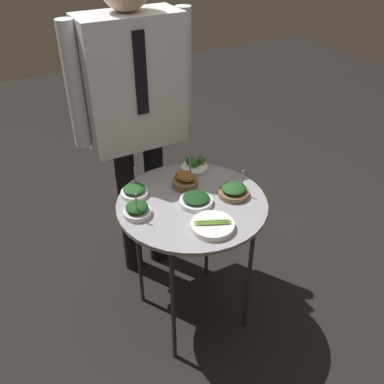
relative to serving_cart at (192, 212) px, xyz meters
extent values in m
plane|color=black|center=(0.00, 0.00, -0.65)|extent=(8.00, 8.00, 0.00)
cylinder|color=#939399|center=(0.00, 0.00, 0.04)|extent=(0.64, 0.64, 0.02)
cylinder|color=#2D2D2D|center=(0.19, -0.19, -0.31)|extent=(0.02, 0.02, 0.68)
cylinder|color=#2D2D2D|center=(-0.19, -0.19, -0.31)|extent=(0.02, 0.02, 0.68)
cylinder|color=#2D2D2D|center=(0.19, 0.19, -0.31)|extent=(0.02, 0.02, 0.68)
cylinder|color=#2D2D2D|center=(-0.19, 0.19, -0.31)|extent=(0.02, 0.02, 0.68)
cylinder|color=brown|center=(0.18, -0.04, 0.07)|extent=(0.13, 0.13, 0.02)
ellipsoid|color=#1E4C1E|center=(0.18, -0.04, 0.09)|extent=(0.11, 0.11, 0.03)
cylinder|color=#939399|center=(0.22, -0.05, 0.12)|extent=(0.01, 0.01, 0.12)
cylinder|color=silver|center=(0.01, -0.02, 0.06)|extent=(0.14, 0.14, 0.02)
ellipsoid|color=#143816|center=(0.01, -0.02, 0.09)|extent=(0.11, 0.11, 0.02)
cylinder|color=white|center=(-0.01, -0.19, 0.07)|extent=(0.17, 0.17, 0.02)
ellipsoid|color=olive|center=(-0.01, -0.18, 0.08)|extent=(0.14, 0.07, 0.01)
ellipsoid|color=olive|center=(-0.01, -0.19, 0.08)|extent=(0.14, 0.07, 0.01)
ellipsoid|color=olive|center=(-0.02, -0.20, 0.08)|extent=(0.14, 0.07, 0.01)
cylinder|color=brown|center=(0.03, 0.12, 0.07)|extent=(0.12, 0.12, 0.03)
ellipsoid|color=brown|center=(0.03, 0.12, 0.10)|extent=(0.11, 0.12, 0.04)
cylinder|color=#939399|center=(0.06, 0.13, 0.12)|extent=(0.01, 0.01, 0.13)
cylinder|color=silver|center=(-0.24, 0.02, 0.07)|extent=(0.11, 0.11, 0.02)
ellipsoid|color=#194219|center=(-0.24, 0.02, 0.09)|extent=(0.09, 0.09, 0.03)
cylinder|color=#939399|center=(-0.25, -0.01, 0.12)|extent=(0.01, 0.01, 0.13)
cylinder|color=white|center=(-0.20, 0.16, 0.06)|extent=(0.12, 0.12, 0.02)
ellipsoid|color=#1E4C1E|center=(-0.20, 0.16, 0.09)|extent=(0.10, 0.10, 0.03)
cylinder|color=#939399|center=(-0.18, 0.19, 0.12)|extent=(0.01, 0.01, 0.12)
cylinder|color=white|center=(0.13, 0.21, 0.07)|extent=(0.13, 0.13, 0.03)
sphere|color=#236023|center=(0.17, 0.22, 0.10)|extent=(0.04, 0.04, 0.04)
sphere|color=#236023|center=(0.12, 0.24, 0.10)|extent=(0.04, 0.04, 0.04)
sphere|color=#236023|center=(0.13, 0.21, 0.10)|extent=(0.04, 0.04, 0.04)
cylinder|color=#939399|center=(0.16, 0.21, 0.14)|extent=(0.01, 0.01, 0.18)
cylinder|color=black|center=(-0.13, 0.46, -0.25)|extent=(0.10, 0.10, 0.79)
cylinder|color=black|center=(0.02, 0.46, -0.25)|extent=(0.10, 0.10, 0.79)
cube|color=silver|center=(-0.06, 0.46, 0.44)|extent=(0.44, 0.21, 0.59)
cube|color=black|center=(-0.06, 0.35, 0.51)|extent=(0.05, 0.01, 0.36)
cylinder|color=silver|center=(-0.32, 0.46, 0.46)|extent=(0.07, 0.07, 0.55)
cylinder|color=silver|center=(0.20, 0.46, 0.46)|extent=(0.07, 0.07, 0.55)
camera|label=1|loc=(-0.69, -1.30, 1.12)|focal=40.00mm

